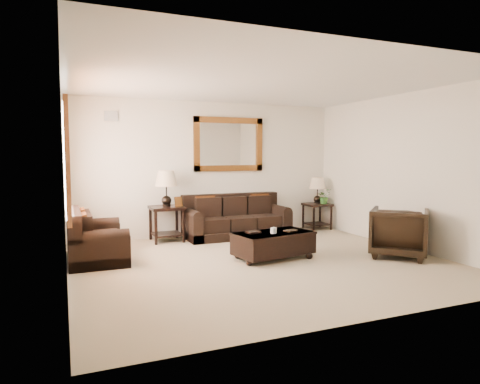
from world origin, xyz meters
name	(u,v)px	position (x,y,z in m)	size (l,w,h in m)	color
room	(262,174)	(0.00, 0.00, 1.35)	(5.51, 5.01, 2.71)	tan
window	(67,161)	(-2.70, 0.90, 1.55)	(0.07, 1.96, 1.66)	white
mirror	(229,144)	(0.42, 2.47, 1.85)	(1.50, 0.06, 1.10)	#4E290F
air_vent	(111,116)	(-1.90, 2.48, 2.35)	(0.25, 0.02, 0.18)	#999999
sofa	(236,221)	(0.42, 2.09, 0.30)	(2.05, 0.89, 0.84)	black
loveseat	(93,242)	(-2.36, 1.13, 0.29)	(0.84, 1.42, 0.80)	black
end_table_left	(166,195)	(-0.96, 2.16, 0.87)	(0.61, 0.61, 1.34)	black
end_table_right	(317,195)	(2.40, 2.20, 0.74)	(0.52, 0.52, 1.14)	black
coffee_table	(273,242)	(0.28, 0.15, 0.26)	(1.34, 0.88, 0.53)	black
armchair	(399,230)	(2.20, -0.51, 0.44)	(0.85, 0.79, 0.87)	black
potted_plant	(324,198)	(2.51, 2.11, 0.69)	(0.29, 0.33, 0.26)	#295A1E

